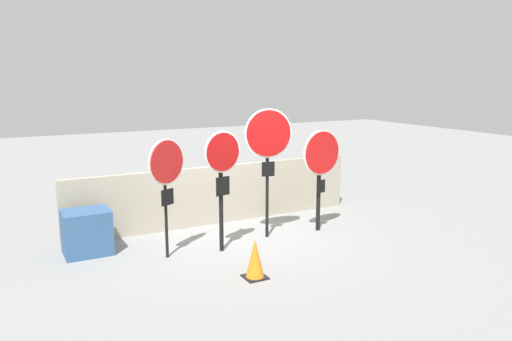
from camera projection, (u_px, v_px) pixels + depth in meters
ground_plane at (246, 240)px, 9.63m from camera, size 40.00×40.00×0.00m
fence_back at (218, 195)px, 10.66m from camera, size 6.42×0.12×1.25m
stop_sign_0 at (166, 170)px, 8.41m from camera, size 0.72×0.37×2.10m
stop_sign_1 at (222, 167)px, 8.73m from camera, size 0.73×0.19×2.19m
stop_sign_2 at (268, 143)px, 9.44m from camera, size 0.93×0.19×2.53m
stop_sign_3 at (321, 162)px, 9.95m from camera, size 0.91×0.18×2.07m
traffic_cone_0 at (255, 259)px, 7.78m from camera, size 0.35×0.35×0.64m
storage_crate at (87, 232)px, 8.83m from camera, size 0.81×0.67×0.79m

